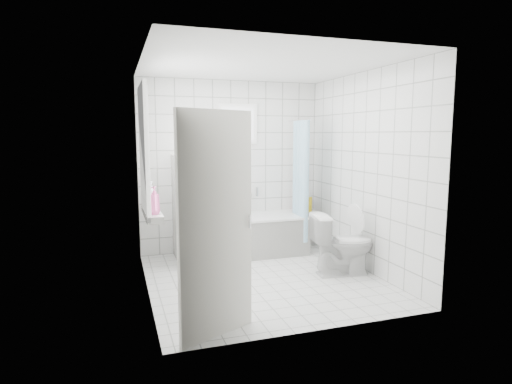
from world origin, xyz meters
name	(u,v)px	position (x,y,z in m)	size (l,w,h in m)	color
ground	(263,279)	(0.00, 0.00, 0.00)	(3.00, 3.00, 0.00)	white
ceiling	(264,65)	(0.00, 0.00, 2.60)	(3.00, 3.00, 0.00)	white
wall_back	(231,167)	(0.00, 1.50, 1.30)	(2.80, 0.02, 2.60)	white
wall_front	(320,191)	(0.00, -1.50, 1.30)	(2.80, 0.02, 2.60)	white
wall_left	(145,179)	(-1.40, 0.00, 1.30)	(0.02, 3.00, 2.60)	white
wall_right	(364,172)	(1.40, 0.00, 1.30)	(0.02, 3.00, 2.60)	white
window_left	(146,151)	(-1.35, 0.30, 1.60)	(0.01, 0.90, 1.40)	white
window_back	(238,124)	(0.10, 1.46, 1.95)	(0.50, 0.01, 0.50)	white
window_sill	(152,213)	(-1.31, 0.30, 0.86)	(0.18, 1.02, 0.08)	white
door	(216,226)	(-0.89, -1.30, 1.00)	(0.04, 0.80, 2.00)	silver
bathtub	(246,235)	(0.11, 1.12, 0.29)	(1.79, 0.77, 0.58)	white
partition_wall	(181,209)	(-0.85, 1.07, 0.75)	(0.15, 0.85, 1.50)	white
tiled_ledge	(306,228)	(1.21, 1.38, 0.28)	(0.40, 0.24, 0.55)	white
toilet	(343,244)	(1.03, -0.14, 0.40)	(0.45, 0.78, 0.80)	white
curtain_rod	(299,120)	(0.95, 1.10, 2.00)	(0.02, 0.02, 0.80)	silver
shower_curtain	(302,181)	(0.95, 0.97, 1.10)	(0.14, 0.48, 1.78)	#459FCB
tub_faucet	(246,195)	(0.21, 1.46, 0.85)	(0.18, 0.06, 0.06)	silver
sill_bottles	(153,199)	(-1.30, 0.26, 1.03)	(0.17, 0.71, 0.32)	pink
ledge_bottles	(306,204)	(1.21, 1.36, 0.67)	(0.17, 0.18, 0.25)	blue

